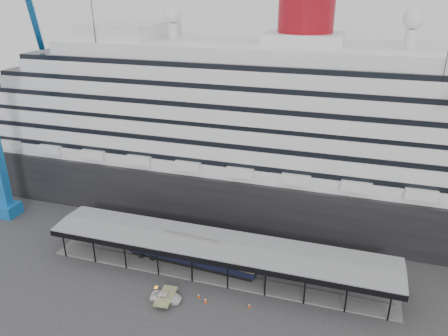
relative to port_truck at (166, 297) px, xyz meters
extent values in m
plane|color=#353538|center=(4.89, 4.48, -0.64)|extent=(200.00, 200.00, 0.00)
cube|color=black|center=(4.89, 36.48, 4.36)|extent=(130.00, 30.00, 10.00)
cylinder|color=maroon|center=(12.89, 36.48, 36.76)|extent=(10.00, 10.00, 9.00)
sphere|color=silver|center=(-13.11, 36.48, 37.06)|extent=(3.60, 3.60, 3.60)
sphere|color=silver|center=(30.89, 36.48, 37.06)|extent=(3.60, 3.60, 3.60)
cube|color=slate|center=(4.89, 9.48, -0.52)|extent=(56.00, 8.00, 0.24)
cube|color=slate|center=(4.89, 8.76, -0.36)|extent=(54.00, 0.08, 0.10)
cube|color=slate|center=(4.89, 10.20, -0.36)|extent=(54.00, 0.08, 0.10)
cube|color=black|center=(4.89, 4.98, 3.81)|extent=(56.00, 0.18, 0.90)
cube|color=black|center=(4.89, 13.98, 3.81)|extent=(56.00, 0.18, 0.90)
cube|color=slate|center=(4.89, 9.48, 4.54)|extent=(56.00, 9.00, 0.24)
cube|color=blue|center=(-41.11, 14.48, 0.56)|extent=(4.00, 4.00, 2.40)
cube|color=blue|center=(-32.72, 20.36, 38.57)|extent=(12.92, 17.86, 16.80)
cylinder|color=black|center=(-24.33, 26.23, 22.97)|extent=(0.12, 0.12, 47.21)
cylinder|color=black|center=(35.14, 24.72, 22.97)|extent=(0.12, 0.12, 47.21)
imported|color=white|center=(0.00, 0.00, 0.00)|extent=(4.73, 2.46, 1.27)
cube|color=black|center=(0.42, 9.48, -0.04)|extent=(21.31, 3.73, 0.71)
cube|color=black|center=(0.42, 9.48, 0.87)|extent=(22.34, 4.19, 1.11)
cube|color=beige|center=(0.42, 9.48, 2.08)|extent=(22.35, 4.23, 1.31)
cube|color=black|center=(0.42, 9.48, 2.94)|extent=(22.34, 4.19, 0.40)
cube|color=#D04A0B|center=(4.26, 2.18, -0.62)|extent=(0.43, 0.43, 0.03)
cone|color=#D04A0B|center=(4.26, 2.18, -0.28)|extent=(0.36, 0.36, 0.67)
cylinder|color=white|center=(4.26, 2.18, -0.22)|extent=(0.21, 0.21, 0.13)
cube|color=#E8400C|center=(5.63, 1.41, -0.62)|extent=(0.54, 0.54, 0.03)
cone|color=#E8400C|center=(5.63, 1.41, -0.22)|extent=(0.46, 0.46, 0.79)
cylinder|color=white|center=(5.63, 1.41, -0.14)|extent=(0.25, 0.25, 0.15)
cube|color=#ED370D|center=(12.00, 2.30, -0.62)|extent=(0.40, 0.40, 0.03)
cone|color=#ED370D|center=(12.00, 2.30, -0.29)|extent=(0.33, 0.33, 0.66)
cylinder|color=white|center=(12.00, 2.30, -0.22)|extent=(0.21, 0.21, 0.13)
camera|label=1|loc=(23.48, -46.64, 42.06)|focal=35.00mm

